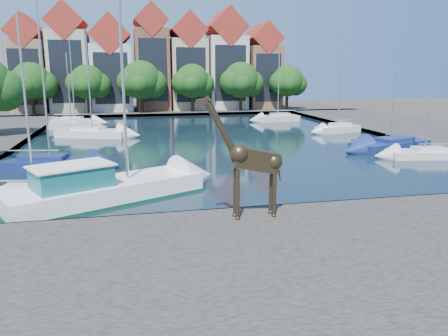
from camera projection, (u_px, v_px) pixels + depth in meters
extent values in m
plane|color=#38332B|center=(299.00, 212.00, 21.95)|extent=(160.00, 160.00, 0.00)
cube|color=black|center=(211.00, 139.00, 44.81)|extent=(38.00, 50.00, 0.08)
cube|color=#46433D|center=(375.00, 268.00, 15.22)|extent=(50.00, 14.00, 0.50)
cube|color=#46433D|center=(177.00, 110.00, 75.27)|extent=(60.00, 16.00, 0.50)
cube|color=#46433D|center=(425.00, 130.00, 49.98)|extent=(14.00, 52.00, 0.50)
cube|color=#8E6D4D|center=(31.00, 77.00, 69.22)|extent=(5.39, 9.00, 11.00)
cube|color=maroon|center=(27.00, 33.00, 67.75)|extent=(5.44, 9.18, 5.44)
cube|color=black|center=(25.00, 77.00, 64.95)|extent=(4.40, 0.05, 8.25)
cube|color=#B6AD8C|center=(70.00, 72.00, 70.31)|extent=(5.88, 9.00, 12.50)
cube|color=maroon|center=(67.00, 23.00, 68.65)|extent=(5.94, 9.18, 5.94)
cube|color=black|center=(67.00, 72.00, 66.03)|extent=(4.80, 0.05, 9.38)
cube|color=silver|center=(112.00, 78.00, 71.88)|extent=(6.37, 9.00, 10.50)
cube|color=maroon|center=(110.00, 36.00, 70.42)|extent=(6.43, 9.18, 6.43)
cube|color=black|center=(111.00, 78.00, 67.61)|extent=(5.20, 0.05, 7.88)
cube|color=brown|center=(152.00, 70.00, 72.96)|extent=(5.39, 9.00, 13.00)
cube|color=maroon|center=(150.00, 22.00, 71.27)|extent=(5.44, 9.18, 5.44)
cube|color=black|center=(153.00, 70.00, 68.69)|extent=(4.40, 0.05, 9.75)
cube|color=tan|center=(188.00, 75.00, 74.37)|extent=(5.88, 9.00, 11.50)
cube|color=maroon|center=(187.00, 31.00, 72.83)|extent=(5.94, 9.18, 5.94)
cube|color=black|center=(191.00, 75.00, 70.10)|extent=(4.80, 0.05, 8.62)
cube|color=beige|center=(225.00, 73.00, 75.67)|extent=(6.37, 9.00, 12.00)
cube|color=maroon|center=(225.00, 28.00, 74.05)|extent=(6.43, 9.18, 6.43)
cube|color=black|center=(231.00, 73.00, 71.40)|extent=(5.20, 0.05, 9.00)
cube|color=brown|center=(261.00, 77.00, 77.19)|extent=(5.39, 9.00, 10.50)
cube|color=maroon|center=(261.00, 39.00, 75.78)|extent=(5.44, 9.18, 5.44)
cube|color=black|center=(268.00, 78.00, 72.92)|extent=(4.40, 0.05, 7.88)
cylinder|color=#332114|center=(33.00, 104.00, 65.04)|extent=(0.50, 0.50, 3.20)
sphere|color=#133910|center=(31.00, 81.00, 64.32)|extent=(5.60, 5.60, 5.60)
sphere|color=#133910|center=(44.00, 85.00, 65.08)|extent=(4.20, 4.20, 4.20)
sphere|color=#133910|center=(19.00, 83.00, 63.68)|extent=(3.92, 3.92, 3.92)
cylinder|color=#332114|center=(89.00, 103.00, 66.71)|extent=(0.50, 0.50, 3.20)
sphere|color=#133910|center=(88.00, 82.00, 66.01)|extent=(5.20, 5.20, 5.20)
sphere|color=#133910|center=(99.00, 85.00, 66.74)|extent=(3.90, 3.90, 3.90)
sphere|color=#133910|center=(77.00, 84.00, 65.39)|extent=(3.64, 3.64, 3.64)
cylinder|color=#332114|center=(142.00, 102.00, 68.37)|extent=(0.50, 0.50, 3.20)
sphere|color=#133910|center=(141.00, 80.00, 67.63)|extent=(6.00, 6.00, 6.00)
sphere|color=#133910|center=(153.00, 84.00, 68.42)|extent=(4.50, 4.50, 4.50)
sphere|color=#133910|center=(130.00, 82.00, 66.97)|extent=(4.20, 4.20, 4.20)
cylinder|color=#332114|center=(193.00, 101.00, 70.04)|extent=(0.50, 0.50, 3.20)
sphere|color=#133910|center=(192.00, 81.00, 69.33)|extent=(5.40, 5.40, 5.40)
sphere|color=#133910|center=(202.00, 84.00, 70.08)|extent=(4.05, 4.05, 4.05)
sphere|color=#133910|center=(183.00, 83.00, 68.70)|extent=(3.78, 3.78, 3.78)
cylinder|color=#332114|center=(241.00, 101.00, 71.71)|extent=(0.50, 0.50, 3.20)
sphere|color=#133910|center=(241.00, 80.00, 70.98)|extent=(5.80, 5.80, 5.80)
sphere|color=#133910|center=(251.00, 83.00, 71.75)|extent=(4.35, 4.35, 4.35)
sphere|color=#133910|center=(232.00, 82.00, 70.33)|extent=(4.06, 4.06, 4.06)
cylinder|color=#332114|center=(287.00, 100.00, 73.37)|extent=(0.50, 0.50, 3.20)
sphere|color=#133910|center=(287.00, 81.00, 72.68)|extent=(5.20, 5.20, 5.20)
sphere|color=#133910|center=(295.00, 84.00, 73.41)|extent=(3.90, 3.90, 3.90)
sphere|color=#133910|center=(280.00, 83.00, 72.06)|extent=(3.64, 3.64, 3.64)
sphere|color=#133910|center=(3.00, 90.00, 43.59)|extent=(4.20, 4.20, 4.20)
cylinder|color=#312818|center=(238.00, 195.00, 19.16)|extent=(0.17, 0.17, 2.24)
cylinder|color=#312818|center=(235.00, 192.00, 19.61)|extent=(0.17, 0.17, 2.24)
cylinder|color=#312818|center=(274.00, 193.00, 19.55)|extent=(0.17, 0.17, 2.24)
cylinder|color=#312818|center=(271.00, 190.00, 20.00)|extent=(0.17, 0.17, 2.24)
cube|color=#312818|center=(256.00, 160.00, 19.26)|extent=(2.19, 0.63, 1.31)
cylinder|color=#312818|center=(221.00, 128.00, 18.58)|extent=(1.44, 0.35, 2.32)
cube|color=#312818|center=(203.00, 102.00, 18.16)|extent=(0.63, 0.20, 0.35)
cube|color=white|center=(107.00, 189.00, 23.51)|extent=(10.75, 7.40, 1.32)
cube|color=#155F5D|center=(72.00, 178.00, 22.20)|extent=(4.34, 3.71, 1.22)
cylinder|color=#B2B2B7|center=(123.00, 86.00, 23.07)|extent=(0.16, 0.16, 10.18)
cube|color=silver|center=(35.00, 196.00, 23.06)|extent=(6.32, 3.32, 0.87)
cube|color=silver|center=(34.00, 190.00, 23.00)|extent=(2.88, 1.99, 0.48)
cylinder|color=#B2B2B7|center=(26.00, 106.00, 22.03)|extent=(0.12, 0.12, 8.92)
cube|color=navy|center=(51.00, 163.00, 30.90)|extent=(7.23, 3.63, 0.97)
cube|color=navy|center=(50.00, 159.00, 30.83)|extent=(3.28, 2.21, 0.54)
cylinder|color=#B2B2B7|center=(43.00, 79.00, 29.62)|extent=(0.13, 0.13, 11.10)
cube|color=white|center=(92.00, 132.00, 46.17)|extent=(7.73, 4.81, 0.98)
cube|color=white|center=(92.00, 129.00, 46.10)|extent=(3.60, 2.74, 0.55)
cylinder|color=#B2B2B7|center=(89.00, 83.00, 45.04)|extent=(0.13, 0.13, 9.75)
cube|color=silver|center=(71.00, 125.00, 52.97)|extent=(5.20, 1.97, 0.94)
cube|color=silver|center=(71.00, 122.00, 52.91)|extent=(2.29, 1.34, 0.52)
cylinder|color=#B2B2B7|center=(69.00, 88.00, 52.02)|extent=(0.13, 0.13, 8.17)
cube|color=silver|center=(75.00, 121.00, 56.85)|extent=(6.27, 3.40, 0.90)
cube|color=silver|center=(75.00, 119.00, 56.78)|extent=(2.87, 2.02, 0.50)
cylinder|color=#B2B2B7|center=(72.00, 79.00, 55.67)|extent=(0.12, 0.12, 10.28)
cube|color=silver|center=(425.00, 153.00, 35.08)|extent=(6.04, 2.87, 0.80)
cube|color=silver|center=(425.00, 150.00, 35.02)|extent=(2.72, 1.78, 0.44)
cylinder|color=#B2B2B7|center=(431.00, 89.00, 33.97)|extent=(0.11, 0.11, 9.68)
cube|color=navy|center=(390.00, 144.00, 38.88)|extent=(8.06, 4.80, 0.95)
cube|color=navy|center=(391.00, 141.00, 38.81)|extent=(3.73, 2.77, 0.53)
cylinder|color=#B2B2B7|center=(397.00, 68.00, 37.43)|extent=(0.13, 0.13, 12.73)
cube|color=silver|center=(338.00, 128.00, 49.50)|extent=(5.61, 3.17, 0.96)
cube|color=silver|center=(338.00, 125.00, 49.43)|extent=(2.58, 1.86, 0.53)
cylinder|color=#B2B2B7|center=(341.00, 76.00, 48.23)|extent=(0.13, 0.13, 11.07)
cube|color=silver|center=(278.00, 118.00, 60.33)|extent=(6.11, 2.76, 1.01)
cube|color=silver|center=(278.00, 115.00, 60.25)|extent=(2.74, 1.75, 0.56)
cylinder|color=#B2B2B7|center=(279.00, 85.00, 59.34)|extent=(0.14, 0.14, 8.44)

